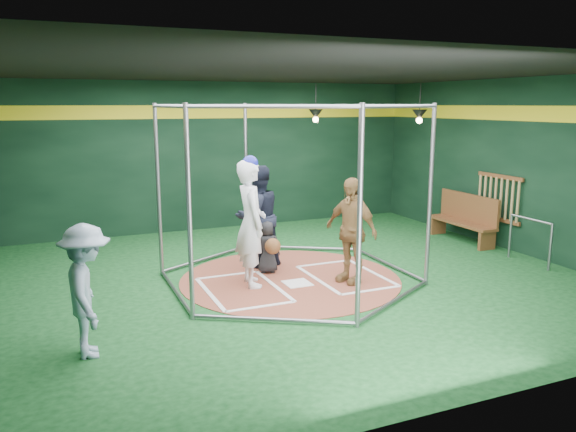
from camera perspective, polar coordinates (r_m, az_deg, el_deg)
name	(u,v)px	position (r m, az deg, el deg)	size (l,w,h in m)	color
room_shell	(290,179)	(9.40, 0.22, 3.81)	(10.10, 9.10, 3.53)	#0D3B16
clay_disc	(290,279)	(9.78, 0.23, -6.41)	(3.80, 3.80, 0.01)	brown
home_plate	(297,283)	(9.51, 0.95, -6.84)	(0.43, 0.43, 0.01)	white
batter_box_left	(243,290)	(9.23, -4.62, -7.46)	(1.17, 1.77, 0.01)	white
batter_box_right	(345,276)	(9.96, 5.86, -6.07)	(1.17, 1.77, 0.01)	white
batting_cage	(290,194)	(9.43, 0.24, 2.27)	(4.05, 4.67, 3.00)	gray
bat_rack	(498,198)	(12.57, 20.58, 1.75)	(0.07, 1.25, 0.98)	brown
pendant_lamp_near	(316,114)	(13.50, 2.83, 10.28)	(0.34, 0.34, 0.90)	black
pendant_lamp_far	(419,115)	(13.05, 13.21, 9.96)	(0.34, 0.34, 0.90)	black
batter_figure	(251,222)	(9.21, -3.79, -0.63)	(0.57, 0.80, 2.16)	white
visitor_leopard	(351,230)	(9.45, 6.40, -1.45)	(1.05, 0.44, 1.79)	tan
catcher_figure	(268,247)	(9.98, -2.00, -3.16)	(0.52, 0.60, 0.93)	black
umpire	(258,216)	(10.33, -3.08, -0.04)	(0.91, 0.71, 1.88)	black
bystander_blue	(87,291)	(7.11, -19.75, -7.17)	(1.04, 0.60, 1.62)	#97AEC7
dugout_bench	(465,217)	(12.93, 17.53, -0.12)	(0.42, 1.80, 1.05)	brown
steel_railing	(530,233)	(11.51, 23.39, -1.64)	(0.05, 1.02, 0.88)	gray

